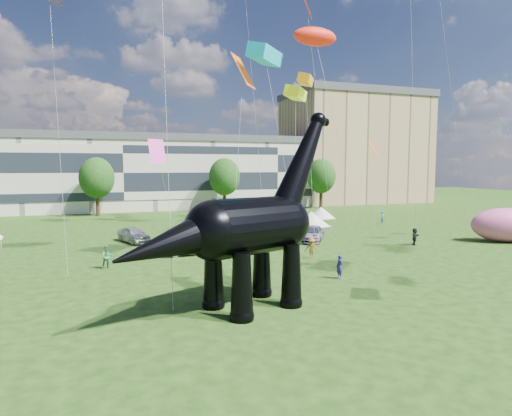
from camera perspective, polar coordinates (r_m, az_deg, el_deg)
name	(u,v)px	position (r m, az deg, el deg)	size (l,w,h in m)	color
ground	(350,333)	(20.58, 12.48, -15.94)	(220.00, 220.00, 0.00)	#16330C
terrace_row	(123,175)	(78.35, -17.36, 4.19)	(78.00, 11.00, 12.00)	beige
apartment_block	(354,150)	(95.55, 12.89, 7.50)	(28.00, 18.00, 22.00)	tan
tree_mid_left	(97,175)	(69.34, -20.48, 4.19)	(5.20, 5.20, 9.44)	#382314
tree_mid_right	(224,174)	(71.63, -4.23, 4.56)	(5.20, 5.20, 9.44)	#382314
tree_far_right	(321,173)	(78.14, 8.69, 4.59)	(5.20, 5.20, 9.44)	#382314
dinosaur_sculpture	(244,231)	(22.20, -1.66, -3.03)	(13.31, 6.66, 11.08)	black
car_silver	(134,234)	(44.14, -16.01, -3.41)	(1.87, 4.64, 1.58)	#BABABF
car_grey	(189,247)	(36.81, -8.93, -5.19)	(1.45, 4.16, 1.37)	gray
car_white	(249,234)	(43.24, -0.92, -3.52)	(2.27, 4.93, 1.37)	white
car_dark	(312,234)	(43.62, 7.47, -3.41)	(2.09, 5.15, 1.49)	#595960
gazebo_near	(311,219)	(46.61, 7.38, -1.43)	(4.64, 4.64, 2.67)	silver
gazebo_far	(321,213)	(54.53, 8.67, -0.62)	(3.53, 3.53, 2.42)	silver
inflatable_pink	(507,225)	(49.35, 30.44, -1.96)	(6.85, 3.42, 3.42)	pink
visitors	(245,258)	(31.50, -1.53, -6.63)	(54.64, 42.55, 1.84)	slate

